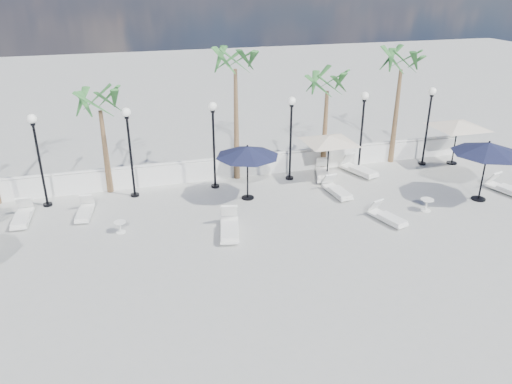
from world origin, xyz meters
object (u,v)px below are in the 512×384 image
object	(u,v)px
lounger_4	(337,190)
lounger_6	(387,216)
lounger_1	(22,216)
parasol_cream_sq_a	(329,136)
lounger_7	(359,169)
lounger_8	(507,188)
parasol_navy_right	(488,148)
lounger_5	(323,173)
lounger_3	(85,211)
parasol_navy_mid	(247,152)
lounger_2	(230,227)
parasol_cream_sq_b	(459,121)

from	to	relation	value
lounger_4	lounger_6	size ratio (longest dim) A/B	1.04
lounger_1	parasol_cream_sq_a	size ratio (longest dim) A/B	0.41
lounger_7	lounger_8	world-z (taller)	lounger_7
parasol_cream_sq_a	parasol_navy_right	bearing A→B (deg)	-38.27
lounger_4	lounger_5	xyz separation A→B (m)	(0.19, 1.97, 0.01)
lounger_3	lounger_6	distance (m)	11.73
lounger_4	lounger_7	world-z (taller)	lounger_7
lounger_5	parasol_cream_sq_a	xyz separation A→B (m)	(0.20, -0.02, 1.78)
parasol_navy_mid	parasol_navy_right	bearing A→B (deg)	-16.74
lounger_1	lounger_3	distance (m)	2.29
lounger_1	parasol_navy_mid	world-z (taller)	parasol_navy_mid
parasol_navy_mid	parasol_cream_sq_a	bearing A→B (deg)	16.78
lounger_4	lounger_6	bearing A→B (deg)	-79.50
lounger_1	lounger_4	distance (m)	12.67
lounger_3	lounger_7	distance (m)	12.40
lounger_3	parasol_cream_sq_a	world-z (taller)	parasol_cream_sq_a
lounger_4	lounger_8	size ratio (longest dim) A/B	0.94
lounger_3	lounger_4	world-z (taller)	lounger_4
lounger_6	parasol_navy_right	size ratio (longest dim) A/B	0.61
lounger_6	parasol_navy_mid	distance (m)	6.08
lounger_7	parasol_cream_sq_a	bearing A→B (deg)	161.53
lounger_2	parasol_navy_right	world-z (taller)	parasol_navy_right
parasol_navy_mid	lounger_1	bearing A→B (deg)	178.13
parasol_navy_right	parasol_cream_sq_a	size ratio (longest dim) A/B	0.65
lounger_2	parasol_navy_mid	distance (m)	3.66
lounger_1	parasol_navy_mid	distance (m)	9.05
lounger_2	parasol_cream_sq_a	xyz separation A→B (m)	(5.62, 4.08, 1.76)
lounger_1	lounger_2	xyz separation A→B (m)	(7.41, -3.11, 0.03)
lounger_3	lounger_5	bearing A→B (deg)	14.25
lounger_1	lounger_2	size ratio (longest dim) A/B	0.87
lounger_5	lounger_8	distance (m)	7.94
parasol_cream_sq_b	lounger_7	bearing A→B (deg)	179.77
lounger_3	lounger_5	size ratio (longest dim) A/B	0.87
lounger_8	parasol_navy_right	size ratio (longest dim) A/B	0.67
lounger_1	lounger_4	world-z (taller)	lounger_1
lounger_3	lounger_6	size ratio (longest dim) A/B	0.97
lounger_6	parasol_cream_sq_a	distance (m)	5.14
lounger_3	lounger_8	bearing A→B (deg)	-0.72
lounger_1	lounger_7	distance (m)	14.67
lounger_3	parasol_cream_sq_b	size ratio (longest dim) A/B	0.36
lounger_2	lounger_8	xyz separation A→B (m)	(12.37, 0.25, -0.02)
lounger_5	lounger_6	xyz separation A→B (m)	(0.61, -4.81, -0.02)
lounger_6	lounger_5	bearing A→B (deg)	79.89
lounger_1	lounger_5	world-z (taller)	lounger_5
lounger_1	parasol_navy_mid	size ratio (longest dim) A/B	0.69
parasol_navy_mid	parasol_cream_sq_b	bearing A→B (deg)	6.56
lounger_2	lounger_1	bearing A→B (deg)	169.96
lounger_8	parasol_cream_sq_b	world-z (taller)	parasol_cream_sq_b
lounger_3	lounger_6	bearing A→B (deg)	-10.18
lounger_3	parasol_navy_right	size ratio (longest dim) A/B	0.59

